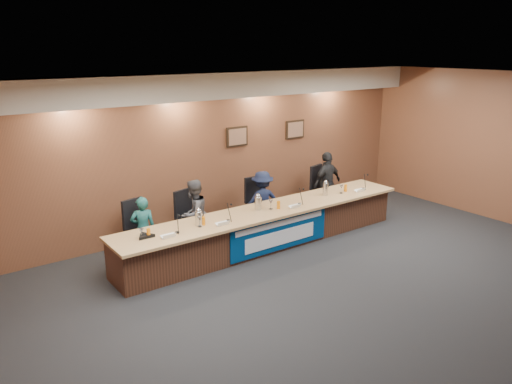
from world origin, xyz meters
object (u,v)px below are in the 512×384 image
panelist_b (194,214)px  carafe_left (199,219)px  panelist_d (327,183)px  office_chair_d (323,192)px  banner (280,233)px  carafe_right (325,189)px  panelist_c (262,201)px  office_chair_c (259,206)px  dais_body (267,228)px  speakerphone (145,236)px  office_chair_a (141,233)px  carafe_mid (258,203)px  panelist_a (143,229)px  office_chair_b (192,222)px

panelist_b → carafe_left: panelist_b is taller
panelist_d → office_chair_d: bearing=-95.6°
banner → office_chair_d: size_ratio=4.58×
banner → carafe_right: carafe_right is taller
banner → carafe_left: (-1.49, 0.36, 0.49)m
panelist_c → office_chair_c: bearing=-73.1°
dais_body → carafe_right: 1.58m
banner → panelist_b: 1.66m
banner → panelist_b: size_ratio=1.66×
banner → carafe_left: carafe_left is taller
panelist_c → panelist_d: bearing=-163.1°
panelist_b → speakerphone: bearing=6.6°
carafe_left → carafe_right: size_ratio=0.93×
panelist_d → panelist_b: bearing=-5.6°
dais_body → office_chair_a: 2.33m
dais_body → carafe_mid: carafe_mid is taller
office_chair_c → panelist_a: bearing=-177.9°
banner → office_chair_c: bearing=70.1°
banner → office_chair_b: bearing=132.2°
banner → panelist_c: bearing=68.5°
office_chair_d → carafe_left: size_ratio=1.96×
dais_body → panelist_d: (2.28, 0.75, 0.36)m
panelist_a → carafe_right: panelist_a is taller
office_chair_d → carafe_mid: 2.61m
carafe_mid → office_chair_a: bearing=158.1°
carafe_mid → speakerphone: size_ratio=0.76×
carafe_left → carafe_right: 2.98m
office_chair_b → carafe_left: (-0.35, -0.90, 0.39)m
dais_body → speakerphone: size_ratio=18.75×
panelist_c → carafe_mid: (-0.63, -0.70, 0.25)m
panelist_b → panelist_c: (1.60, 0.00, -0.04)m
panelist_b → office_chair_d: 3.43m
carafe_left → carafe_mid: bearing=4.3°
carafe_left → speakerphone: bearing=178.3°
banner → office_chair_c: 1.35m
carafe_mid → carafe_right: 1.66m
office_chair_a → office_chair_b: size_ratio=1.00×
panelist_a → carafe_left: panelist_a is taller
dais_body → office_chair_b: dais_body is taller
panelist_c → panelist_d: (1.82, 0.00, 0.09)m
office_chair_b → office_chair_c: 1.60m
panelist_a → panelist_d: 4.45m
office_chair_a → carafe_mid: bearing=-34.2°
office_chair_b → panelist_d: bearing=-16.3°
dais_body → office_chair_d: (2.28, 0.85, 0.13)m
banner → office_chair_a: size_ratio=4.58×
dais_body → speakerphone: bearing=-179.4°
office_chair_d → carafe_mid: carafe_mid is taller
panelist_d → office_chair_b: bearing=-7.3°
office_chair_b → carafe_mid: 1.32m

